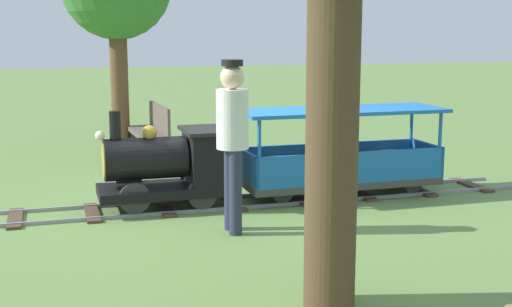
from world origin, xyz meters
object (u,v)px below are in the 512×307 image
object	(u,v)px
locomotive	(173,164)
passenger_car	(341,160)
park_bench	(151,133)
conductor_person	(233,132)

from	to	relation	value
locomotive	passenger_car	world-z (taller)	locomotive
locomotive	park_bench	xyz separation A→B (m)	(2.81, -0.17, -0.07)
locomotive	conductor_person	distance (m)	1.20
locomotive	park_bench	world-z (taller)	locomotive
conductor_person	park_bench	world-z (taller)	conductor_person
locomotive	passenger_car	xyz separation A→B (m)	(0.00, -1.93, -0.06)
locomotive	conductor_person	xyz separation A→B (m)	(-1.03, -0.38, 0.47)
locomotive	park_bench	bearing A→B (deg)	-3.40
locomotive	passenger_car	size ratio (longest dim) A/B	0.61
conductor_person	park_bench	size ratio (longest dim) A/B	1.23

